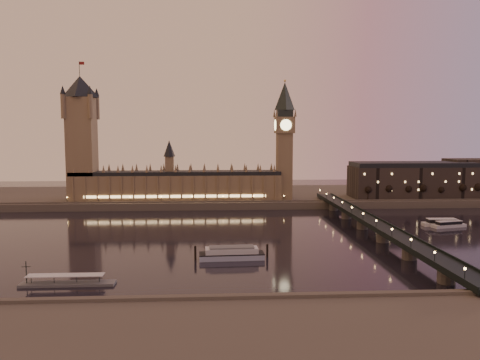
{
  "coord_description": "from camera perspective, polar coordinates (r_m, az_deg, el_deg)",
  "views": [
    {
      "loc": [
        -7.45,
        -285.29,
        64.29
      ],
      "look_at": [
        10.38,
        35.0,
        31.9
      ],
      "focal_mm": 35.0,
      "sensor_mm": 36.0,
      "label": 1
    }
  ],
  "objects": [
    {
      "name": "ground",
      "position": [
        292.54,
        -1.66,
        -6.93
      ],
      "size": [
        700.0,
        700.0,
        0.0
      ],
      "primitive_type": "plane",
      "color": "black",
      "rests_on": "ground"
    },
    {
      "name": "far_embankment",
      "position": [
        455.99,
        1.56,
        -1.96
      ],
      "size": [
        560.0,
        130.0,
        6.0
      ],
      "primitive_type": "cube",
      "color": "#423D35",
      "rests_on": "ground"
    },
    {
      "name": "palace_of_westminster",
      "position": [
        409.82,
        -7.74,
        -0.25
      ],
      "size": [
        180.0,
        26.62,
        52.0
      ],
      "color": "brown",
      "rests_on": "ground"
    },
    {
      "name": "victoria_tower",
      "position": [
        421.6,
        -18.76,
        5.67
      ],
      "size": [
        31.68,
        31.68,
        118.0
      ],
      "color": "brown",
      "rests_on": "ground"
    },
    {
      "name": "big_ben",
      "position": [
        410.9,
        5.44,
        5.69
      ],
      "size": [
        17.68,
        17.68,
        104.0
      ],
      "color": "brown",
      "rests_on": "ground"
    },
    {
      "name": "westminster_bridge",
      "position": [
        307.67,
        15.73,
        -5.47
      ],
      "size": [
        13.2,
        260.0,
        15.3
      ],
      "color": "black",
      "rests_on": "ground"
    },
    {
      "name": "city_block",
      "position": [
        464.73,
        22.65,
        0.13
      ],
      "size": [
        155.0,
        45.0,
        34.0
      ],
      "color": "black",
      "rests_on": "ground"
    },
    {
      "name": "bare_tree_0",
      "position": [
        419.48,
        15.56,
        -1.11
      ],
      "size": [
        6.33,
        6.33,
        12.87
      ],
      "color": "black",
      "rests_on": "ground"
    },
    {
      "name": "bare_tree_1",
      "position": [
        424.98,
        17.64,
        -1.08
      ],
      "size": [
        6.33,
        6.33,
        12.87
      ],
      "color": "black",
      "rests_on": "ground"
    },
    {
      "name": "bare_tree_2",
      "position": [
        431.01,
        19.66,
        -1.06
      ],
      "size": [
        6.33,
        6.33,
        12.87
      ],
      "color": "black",
      "rests_on": "ground"
    },
    {
      "name": "bare_tree_3",
      "position": [
        437.57,
        21.62,
        -1.03
      ],
      "size": [
        6.33,
        6.33,
        12.87
      ],
      "color": "black",
      "rests_on": "ground"
    },
    {
      "name": "bare_tree_4",
      "position": [
        444.63,
        23.52,
        -1.0
      ],
      "size": [
        6.33,
        6.33,
        12.87
      ],
      "color": "black",
      "rests_on": "ground"
    },
    {
      "name": "bare_tree_5",
      "position": [
        452.16,
        25.36,
        -0.97
      ],
      "size": [
        6.33,
        6.33,
        12.87
      ],
      "color": "black",
      "rests_on": "ground"
    },
    {
      "name": "bare_tree_6",
      "position": [
        460.14,
        27.14,
        -0.94
      ],
      "size": [
        6.33,
        6.33,
        12.87
      ],
      "color": "black",
      "rests_on": "ground"
    },
    {
      "name": "cruise_boat_b",
      "position": [
        351.3,
        24.11,
        -4.96
      ],
      "size": [
        25.08,
        11.39,
        4.49
      ],
      "rotation": [
        0.0,
        0.0,
        0.23
      ],
      "color": "silver",
      "rests_on": "ground"
    },
    {
      "name": "cruise_boat_c",
      "position": [
        354.26,
        23.35,
        -4.79
      ],
      "size": [
        26.24,
        7.66,
        5.22
      ],
      "rotation": [
        0.0,
        0.0,
        -0.02
      ],
      "color": "silver",
      "rests_on": "ground"
    },
    {
      "name": "moored_barge",
      "position": [
        241.81,
        -1.03,
        -8.93
      ],
      "size": [
        38.19,
        10.67,
        7.01
      ],
      "rotation": [
        0.0,
        0.0,
        0.04
      ],
      "color": "#97A3C0",
      "rests_on": "ground"
    },
    {
      "name": "pontoon_pier",
      "position": [
        215.66,
        -20.31,
        -11.63
      ],
      "size": [
        39.7,
        6.62,
        10.59
      ],
      "color": "#595B5E",
      "rests_on": "ground"
    }
  ]
}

